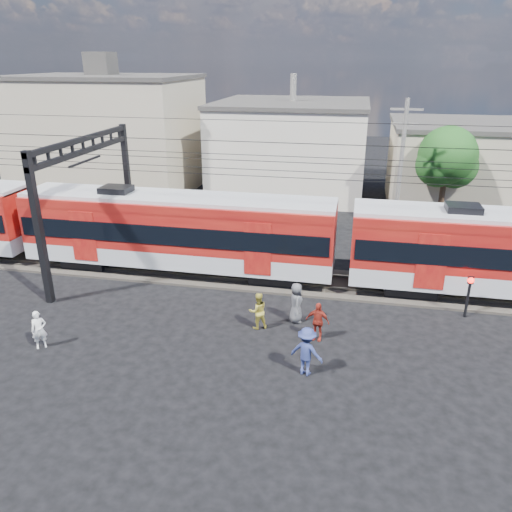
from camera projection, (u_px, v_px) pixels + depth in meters
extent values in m
plane|color=black|center=(243.00, 369.00, 18.20)|extent=(120.00, 120.00, 0.00)
cube|color=#2D2823|center=(278.00, 279.00, 25.45)|extent=(70.00, 3.40, 0.12)
cube|color=#59544C|center=(276.00, 283.00, 24.73)|extent=(70.00, 0.12, 0.12)
cube|color=#59544C|center=(280.00, 271.00, 26.09)|extent=(70.00, 0.12, 0.12)
cube|color=black|center=(91.00, 259.00, 27.29)|extent=(2.40, 2.20, 0.70)
cube|color=black|center=(276.00, 274.00, 25.37)|extent=(2.40, 2.20, 0.70)
cube|color=#ACAFB4|center=(179.00, 252.00, 26.03)|extent=(16.00, 3.00, 0.90)
cube|color=maroon|center=(177.00, 222.00, 25.42)|extent=(16.00, 3.00, 2.40)
cube|color=black|center=(178.00, 226.00, 25.51)|extent=(15.68, 3.08, 0.95)
cube|color=#ACAFB4|center=(176.00, 198.00, 24.96)|extent=(16.00, 2.60, 0.25)
cube|color=black|center=(409.00, 285.00, 24.15)|extent=(2.40, 2.20, 0.70)
cube|color=black|center=(39.00, 231.00, 21.95)|extent=(0.30, 0.30, 7.00)
cube|color=black|center=(128.00, 183.00, 30.14)|extent=(0.30, 0.30, 7.00)
cube|color=black|center=(82.00, 139.00, 24.82)|extent=(0.25, 9.30, 0.25)
cube|color=black|center=(84.00, 151.00, 25.05)|extent=(0.25, 9.30, 0.25)
cylinder|color=black|center=(278.00, 177.00, 22.80)|extent=(70.00, 0.03, 0.03)
cylinder|color=black|center=(282.00, 171.00, 24.07)|extent=(70.00, 0.03, 0.03)
cylinder|color=black|center=(278.00, 162.00, 22.54)|extent=(70.00, 0.03, 0.03)
cylinder|color=black|center=(283.00, 156.00, 23.81)|extent=(70.00, 0.03, 0.03)
cylinder|color=black|center=(267.00, 142.00, 19.51)|extent=(70.00, 0.03, 0.03)
cylinder|color=black|center=(291.00, 121.00, 25.88)|extent=(70.00, 0.03, 0.03)
cube|color=tan|center=(109.00, 136.00, 41.54)|extent=(14.00, 10.00, 9.00)
cube|color=#3F3D3A|center=(102.00, 77.00, 39.81)|extent=(14.28, 10.20, 0.30)
cube|color=beige|center=(292.00, 148.00, 41.83)|extent=(12.00, 12.00, 7.00)
cube|color=#3F3D3A|center=(293.00, 103.00, 40.48)|extent=(12.24, 12.24, 0.30)
cube|color=tan|center=(504.00, 169.00, 36.30)|extent=(16.00, 10.00, 6.00)
cube|color=#3F3D3A|center=(512.00, 125.00, 35.13)|extent=(16.32, 10.20, 0.30)
cylinder|color=slate|center=(400.00, 174.00, 29.15)|extent=(0.24, 0.24, 8.50)
cube|color=slate|center=(407.00, 109.00, 27.79)|extent=(1.80, 0.12, 0.12)
cube|color=slate|center=(405.00, 124.00, 28.09)|extent=(1.40, 0.12, 0.12)
cylinder|color=#382619|center=(441.00, 201.00, 32.16)|extent=(0.36, 0.36, 3.92)
sphere|color=#144818|center=(448.00, 155.00, 31.07)|extent=(3.64, 3.64, 3.64)
sphere|color=#144818|center=(455.00, 166.00, 31.49)|extent=(2.80, 2.80, 2.80)
imported|color=white|center=(39.00, 330.00, 19.32)|extent=(0.68, 0.64, 1.56)
imported|color=gold|center=(258.00, 311.00, 20.71)|extent=(0.97, 0.89, 1.60)
imported|color=navy|center=(307.00, 351.00, 17.64)|extent=(1.34, 0.99, 1.85)
imported|color=maroon|center=(317.00, 321.00, 19.86)|extent=(1.01, 0.56, 1.63)
imported|color=#4A4B4F|center=(296.00, 303.00, 21.20)|extent=(0.74, 0.97, 1.78)
cylinder|color=black|center=(468.00, 298.00, 21.55)|extent=(0.12, 0.12, 1.82)
sphere|color=#FF140C|center=(471.00, 280.00, 21.23)|extent=(0.28, 0.28, 0.28)
cube|color=black|center=(471.00, 280.00, 21.23)|extent=(0.25, 0.06, 0.35)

